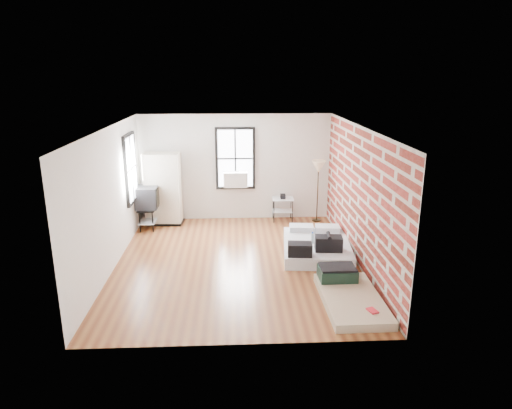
{
  "coord_description": "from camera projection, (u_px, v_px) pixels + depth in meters",
  "views": [
    {
      "loc": [
        -0.04,
        -8.83,
        3.85
      ],
      "look_at": [
        0.41,
        0.3,
        1.17
      ],
      "focal_mm": 32.0,
      "sensor_mm": 36.0,
      "label": 1
    }
  ],
  "objects": [
    {
      "name": "mattress_main",
      "position": [
        316.0,
        246.0,
        9.97
      ],
      "size": [
        1.6,
        2.05,
        0.62
      ],
      "rotation": [
        0.0,
        0.0,
        -0.1
      ],
      "color": "white",
      "rests_on": "ground"
    },
    {
      "name": "floor_lamp",
      "position": [
        319.0,
        170.0,
        11.8
      ],
      "size": [
        0.35,
        0.35,
        1.63
      ],
      "color": "black",
      "rests_on": "ground"
    },
    {
      "name": "room_shell",
      "position": [
        247.0,
        177.0,
        9.42
      ],
      "size": [
        5.02,
        6.02,
        2.8
      ],
      "color": "silver",
      "rests_on": "ground"
    },
    {
      "name": "ground",
      "position": [
        237.0,
        262.0,
        9.55
      ],
      "size": [
        6.0,
        6.0,
        0.0
      ],
      "primitive_type": "plane",
      "color": "brown",
      "rests_on": "ground"
    },
    {
      "name": "mattress_bare",
      "position": [
        348.0,
        293.0,
        7.97
      ],
      "size": [
        0.99,
        1.86,
        0.4
      ],
      "rotation": [
        0.0,
        0.0,
        0.01
      ],
      "color": "#C5B58E",
      "rests_on": "ground"
    },
    {
      "name": "tv_stand",
      "position": [
        148.0,
        199.0,
        11.42
      ],
      "size": [
        0.55,
        0.78,
        1.08
      ],
      "rotation": [
        0.0,
        0.0,
        -0.02
      ],
      "color": "black",
      "rests_on": "ground"
    },
    {
      "name": "side_table",
      "position": [
        283.0,
        203.0,
        12.08
      ],
      "size": [
        0.56,
        0.45,
        0.72
      ],
      "rotation": [
        0.0,
        0.0,
        -0.02
      ],
      "color": "black",
      "rests_on": "ground"
    },
    {
      "name": "wardrobe",
      "position": [
        163.0,
        189.0,
        11.74
      ],
      "size": [
        0.97,
        0.6,
        1.86
      ],
      "rotation": [
        0.0,
        0.0,
        -0.07
      ],
      "color": "black",
      "rests_on": "ground"
    }
  ]
}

